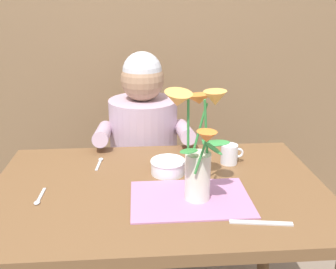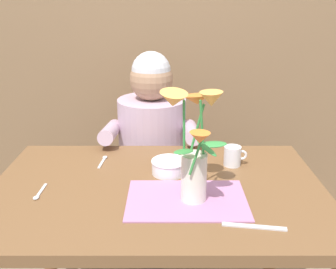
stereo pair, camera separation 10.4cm
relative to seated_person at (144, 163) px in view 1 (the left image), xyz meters
name	(u,v)px [view 1 (the left image)]	position (x,y,z in m)	size (l,w,h in m)	color
wood_panel_backdrop	(148,20)	(0.04, 0.43, 0.69)	(4.00, 0.10, 2.50)	brown
dining_table	(159,210)	(0.04, -0.62, 0.08)	(1.20, 0.80, 0.74)	brown
seated_person	(144,163)	(0.00, 0.00, 0.00)	(0.45, 0.47, 1.14)	#4C4C56
striped_placemat	(190,199)	(0.14, -0.72, 0.18)	(0.40, 0.28, 0.01)	#B275A3
flower_vase	(198,145)	(0.16, -0.72, 0.37)	(0.23, 0.29, 0.38)	silver
ceramic_bowl	(168,166)	(0.08, -0.51, 0.21)	(0.14, 0.14, 0.06)	white
dinner_knife	(261,223)	(0.34, -0.88, 0.18)	(0.19, 0.02, 0.01)	silver
coffee_cup	(230,154)	(0.34, -0.43, 0.22)	(0.09, 0.07, 0.08)	silver
spoon_1	(39,199)	(-0.36, -0.68, 0.18)	(0.02, 0.12, 0.01)	silver
spoon_2	(100,162)	(-0.19, -0.38, 0.18)	(0.03, 0.12, 0.01)	silver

